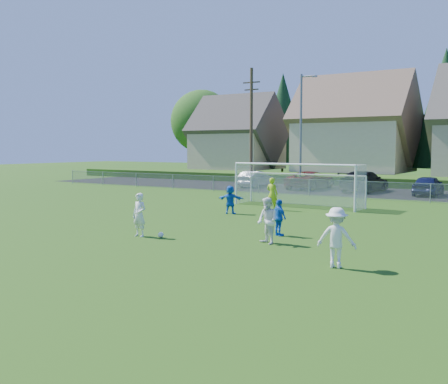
{
  "coord_description": "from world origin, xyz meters",
  "views": [
    {
      "loc": [
        12.63,
        -11.6,
        3.41
      ],
      "look_at": [
        0.0,
        8.0,
        1.4
      ],
      "focal_mm": 42.0,
      "sensor_mm": 36.0,
      "label": 1
    }
  ],
  "objects_px": {
    "player_blue_b": "(230,200)",
    "goalkeeper": "(272,194)",
    "player_white_a": "(139,215)",
    "soccer_goal": "(300,178)",
    "car_e": "(428,186)",
    "car_d": "(364,181)",
    "car_c": "(310,180)",
    "soccer_ball": "(161,235)",
    "player_white_c": "(337,238)",
    "player_white_b": "(267,221)",
    "player_blue_a": "(279,218)",
    "car_b": "(255,179)"
  },
  "relations": [
    {
      "from": "player_white_b",
      "to": "car_b",
      "type": "xyz_separation_m",
      "value": [
        -13.38,
        22.89,
        -0.15
      ]
    },
    {
      "from": "player_white_a",
      "to": "goalkeeper",
      "type": "distance_m",
      "value": 10.25
    },
    {
      "from": "player_white_b",
      "to": "player_white_c",
      "type": "distance_m",
      "value": 4.0
    },
    {
      "from": "player_blue_b",
      "to": "soccer_goal",
      "type": "xyz_separation_m",
      "value": [
        1.5,
        5.12,
        0.9
      ]
    },
    {
      "from": "car_c",
      "to": "soccer_goal",
      "type": "distance_m",
      "value": 12.49
    },
    {
      "from": "player_blue_b",
      "to": "goalkeeper",
      "type": "relative_size",
      "value": 0.82
    },
    {
      "from": "player_white_a",
      "to": "car_e",
      "type": "xyz_separation_m",
      "value": [
        5.63,
        23.7,
        -0.12
      ]
    },
    {
      "from": "player_blue_b",
      "to": "car_c",
      "type": "height_order",
      "value": "player_blue_b"
    },
    {
      "from": "player_blue_a",
      "to": "goalkeeper",
      "type": "bearing_deg",
      "value": -32.23
    },
    {
      "from": "player_blue_a",
      "to": "player_blue_b",
      "type": "bearing_deg",
      "value": -13.82
    },
    {
      "from": "soccer_ball",
      "to": "player_white_c",
      "type": "distance_m",
      "value": 7.44
    },
    {
      "from": "player_white_b",
      "to": "car_c",
      "type": "xyz_separation_m",
      "value": [
        -8.4,
        23.16,
        -0.1
      ]
    },
    {
      "from": "goalkeeper",
      "to": "soccer_goal",
      "type": "distance_m",
      "value": 2.69
    },
    {
      "from": "soccer_ball",
      "to": "player_white_a",
      "type": "distance_m",
      "value": 1.14
    },
    {
      "from": "car_c",
      "to": "car_d",
      "type": "bearing_deg",
      "value": -178.97
    },
    {
      "from": "player_white_a",
      "to": "player_white_c",
      "type": "bearing_deg",
      "value": -4.52
    },
    {
      "from": "soccer_ball",
      "to": "goalkeeper",
      "type": "distance_m",
      "value": 10.06
    },
    {
      "from": "player_blue_a",
      "to": "soccer_goal",
      "type": "xyz_separation_m",
      "value": [
        -3.62,
        9.77,
        0.92
      ]
    },
    {
      "from": "soccer_ball",
      "to": "goalkeeper",
      "type": "xyz_separation_m",
      "value": [
        -0.52,
        10.02,
        0.77
      ]
    },
    {
      "from": "player_white_b",
      "to": "car_d",
      "type": "height_order",
      "value": "player_white_b"
    },
    {
      "from": "player_white_a",
      "to": "soccer_goal",
      "type": "distance_m",
      "value": 12.85
    },
    {
      "from": "car_c",
      "to": "player_blue_a",
      "type": "bearing_deg",
      "value": 113.05
    },
    {
      "from": "goalkeeper",
      "to": "car_d",
      "type": "bearing_deg",
      "value": -90.82
    },
    {
      "from": "player_white_c",
      "to": "car_d",
      "type": "height_order",
      "value": "player_white_c"
    },
    {
      "from": "player_blue_a",
      "to": "car_b",
      "type": "height_order",
      "value": "player_blue_a"
    },
    {
      "from": "car_b",
      "to": "player_blue_b",
      "type": "bearing_deg",
      "value": 116.76
    },
    {
      "from": "player_white_c",
      "to": "car_d",
      "type": "relative_size",
      "value": 0.31
    },
    {
      "from": "player_white_a",
      "to": "player_white_c",
      "type": "height_order",
      "value": "player_white_c"
    },
    {
      "from": "soccer_ball",
      "to": "player_white_b",
      "type": "bearing_deg",
      "value": 15.18
    },
    {
      "from": "player_white_c",
      "to": "player_white_a",
      "type": "bearing_deg",
      "value": -14.76
    },
    {
      "from": "player_white_b",
      "to": "car_c",
      "type": "relative_size",
      "value": 0.32
    },
    {
      "from": "car_b",
      "to": "car_c",
      "type": "relative_size",
      "value": 0.79
    },
    {
      "from": "player_white_c",
      "to": "car_b",
      "type": "height_order",
      "value": "player_white_c"
    },
    {
      "from": "player_white_a",
      "to": "car_c",
      "type": "relative_size",
      "value": 0.32
    },
    {
      "from": "car_b",
      "to": "car_c",
      "type": "xyz_separation_m",
      "value": [
        4.98,
        0.27,
        0.05
      ]
    },
    {
      "from": "car_d",
      "to": "car_e",
      "type": "distance_m",
      "value": 4.83
    },
    {
      "from": "player_white_a",
      "to": "soccer_goal",
      "type": "relative_size",
      "value": 0.22
    },
    {
      "from": "car_b",
      "to": "car_d",
      "type": "xyz_separation_m",
      "value": [
        9.42,
        0.15,
        0.12
      ]
    },
    {
      "from": "car_b",
      "to": "car_d",
      "type": "relative_size",
      "value": 0.75
    },
    {
      "from": "player_blue_b",
      "to": "player_white_a",
      "type": "bearing_deg",
      "value": 79.96
    },
    {
      "from": "player_blue_b",
      "to": "car_e",
      "type": "bearing_deg",
      "value": -127.12
    },
    {
      "from": "player_white_a",
      "to": "car_e",
      "type": "relative_size",
      "value": 0.4
    },
    {
      "from": "player_white_a",
      "to": "car_c",
      "type": "distance_m",
      "value": 24.73
    },
    {
      "from": "car_b",
      "to": "soccer_goal",
      "type": "relative_size",
      "value": 0.55
    },
    {
      "from": "goalkeeper",
      "to": "soccer_goal",
      "type": "xyz_separation_m",
      "value": [
        0.44,
        2.55,
        0.74
      ]
    },
    {
      "from": "car_e",
      "to": "soccer_goal",
      "type": "xyz_separation_m",
      "value": [
        -4.86,
        -10.9,
        0.92
      ]
    },
    {
      "from": "soccer_ball",
      "to": "goalkeeper",
      "type": "height_order",
      "value": "goalkeeper"
    },
    {
      "from": "player_white_b",
      "to": "player_blue_b",
      "type": "distance_m",
      "value": 8.45
    },
    {
      "from": "soccer_ball",
      "to": "car_e",
      "type": "distance_m",
      "value": 23.96
    },
    {
      "from": "player_white_b",
      "to": "player_blue_a",
      "type": "distance_m",
      "value": 1.78
    }
  ]
}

